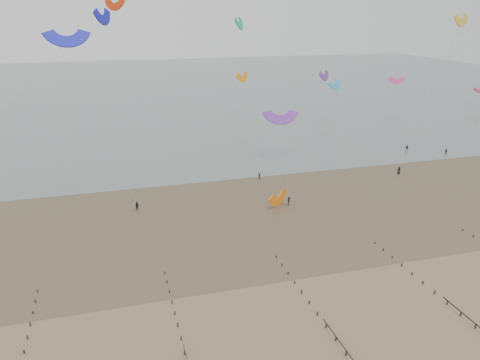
# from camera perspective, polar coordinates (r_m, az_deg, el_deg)

# --- Properties ---
(ground) EXTENTS (500.00, 500.00, 0.00)m
(ground) POSITION_cam_1_polar(r_m,az_deg,el_deg) (66.20, 4.74, -14.81)
(ground) COLOR brown
(ground) RESTS_ON ground
(sea_and_shore) EXTENTS (500.00, 665.00, 0.03)m
(sea_and_shore) POSITION_cam_1_polar(r_m,az_deg,el_deg) (94.39, -4.89, -3.66)
(sea_and_shore) COLOR #475654
(sea_and_shore) RESTS_ON ground
(kitesurfers) EXTENTS (136.36, 29.27, 1.87)m
(kitesurfers) POSITION_cam_1_polar(r_m,az_deg,el_deg) (111.68, 7.63, 0.50)
(kitesurfers) COLOR black
(kitesurfers) RESTS_ON ground
(grounded_kite) EXTENTS (7.24, 7.07, 3.14)m
(grounded_kite) POSITION_cam_1_polar(r_m,az_deg,el_deg) (96.58, 4.70, -3.10)
(grounded_kite) COLOR orange
(grounded_kite) RESTS_ON ground
(kites_airborne) EXTENTS (241.95, 106.59, 39.14)m
(kites_airborne) POSITION_cam_1_polar(r_m,az_deg,el_deg) (141.70, -9.00, 12.28)
(kites_airborne) COLOR #0BA083
(kites_airborne) RESTS_ON ground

